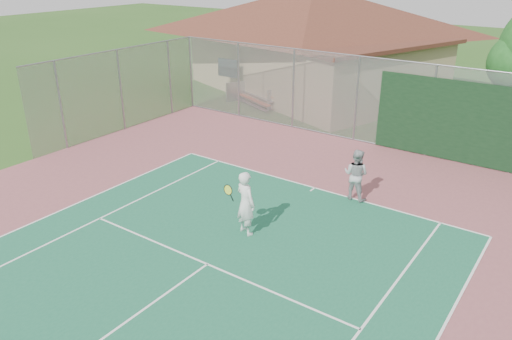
{
  "coord_description": "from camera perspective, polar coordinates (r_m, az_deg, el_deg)",
  "views": [
    {
      "loc": [
        7.04,
        -1.47,
        7.04
      ],
      "look_at": [
        -0.86,
        9.73,
        1.2
      ],
      "focal_mm": 35.0,
      "sensor_mm": 36.0,
      "label": 1
    }
  ],
  "objects": [
    {
      "name": "side_fence_left",
      "position": [
        22.66,
        -15.18,
        8.77
      ],
      "size": [
        0.08,
        9.0,
        3.5
      ],
      "color": "gray",
      "rests_on": "ground"
    },
    {
      "name": "bleachers",
      "position": [
        26.15,
        0.43,
        8.69
      ],
      "size": [
        3.35,
        2.62,
        1.03
      ],
      "rotation": [
        0.0,
        0.0,
        -0.41
      ],
      "color": "#B14B28",
      "rests_on": "ground"
    },
    {
      "name": "player_grey_back",
      "position": [
        15.8,
        11.35,
        -0.58
      ],
      "size": [
        0.8,
        0.63,
        1.65
      ],
      "rotation": [
        0.0,
        0.0,
        3.15
      ],
      "color": "#A4A7A9",
      "rests_on": "ground"
    },
    {
      "name": "clubhouse",
      "position": [
        28.75,
        6.42,
        14.96
      ],
      "size": [
        16.25,
        13.49,
        6.01
      ],
      "rotation": [
        0.0,
        0.0,
        -0.35
      ],
      "color": "tan",
      "rests_on": "ground"
    },
    {
      "name": "back_fence",
      "position": [
        19.84,
        19.57,
        6.01
      ],
      "size": [
        20.08,
        0.11,
        3.53
      ],
      "color": "gray",
      "rests_on": "ground"
    },
    {
      "name": "player_white_front",
      "position": [
        13.51,
        -1.22,
        -3.86
      ],
      "size": [
        0.9,
        0.66,
        1.83
      ],
      "rotation": [
        0.0,
        0.0,
        2.86
      ],
      "color": "silver",
      "rests_on": "ground"
    }
  ]
}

